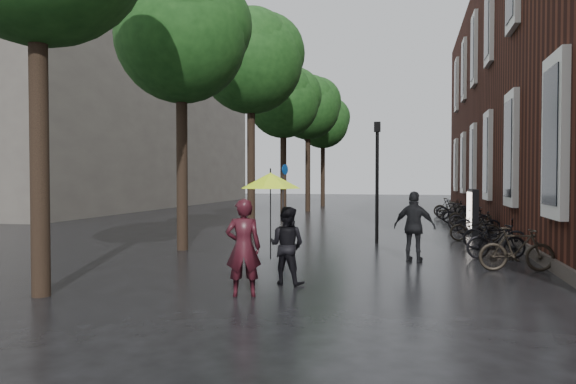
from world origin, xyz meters
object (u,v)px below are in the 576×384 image
(person_black, at_px, (287,245))
(lamp_post, at_px, (377,170))
(pedestrian_walking, at_px, (414,227))
(parked_bicycles, at_px, (469,219))
(ad_lightbox, at_px, (473,212))
(person_burgundy, at_px, (243,247))

(person_black, distance_m, lamp_post, 7.13)
(pedestrian_walking, xyz_separation_m, parked_bicycles, (2.14, 8.12, -0.41))
(pedestrian_walking, bearing_deg, person_black, 67.82)
(ad_lightbox, relative_size, lamp_post, 0.43)
(pedestrian_walking, bearing_deg, parked_bicycles, -90.59)
(person_black, bearing_deg, parked_bicycles, -100.39)
(person_black, xyz_separation_m, pedestrian_walking, (2.47, 3.35, 0.12))
(person_black, distance_m, ad_lightbox, 11.32)
(person_black, height_order, parked_bicycles, person_black)
(lamp_post, bearing_deg, person_black, -100.98)
(parked_bicycles, bearing_deg, pedestrian_walking, -104.74)
(person_burgundy, distance_m, parked_bicycles, 13.65)
(person_black, relative_size, parked_bicycles, 0.08)
(person_burgundy, height_order, pedestrian_walking, pedestrian_walking)
(ad_lightbox, bearing_deg, person_black, -116.73)
(ad_lightbox, bearing_deg, person_burgundy, -116.66)
(parked_bicycles, bearing_deg, person_black, -111.85)
(person_black, relative_size, pedestrian_walking, 0.87)
(ad_lightbox, xyz_separation_m, lamp_post, (-3.30, -3.51, 1.51))
(parked_bicycles, distance_m, lamp_post, 6.00)
(person_burgundy, height_order, lamp_post, lamp_post)
(pedestrian_walking, xyz_separation_m, ad_lightbox, (2.15, 6.98, -0.04))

